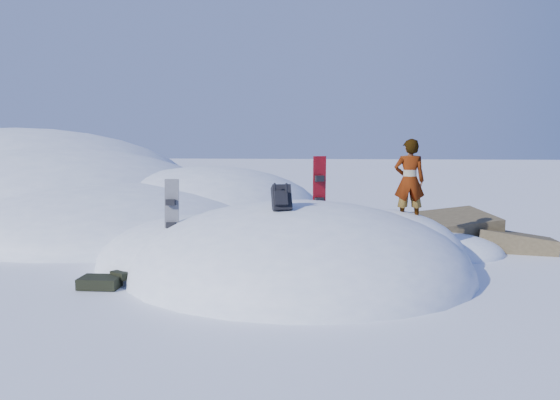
# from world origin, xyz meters

# --- Properties ---
(ground) EXTENTS (120.00, 120.00, 0.00)m
(ground) POSITION_xyz_m (0.00, 0.00, 0.00)
(ground) COLOR white
(ground) RESTS_ON ground
(snow_mound) EXTENTS (8.00, 6.00, 3.00)m
(snow_mound) POSITION_xyz_m (-0.17, 0.24, 0.00)
(snow_mound) COLOR white
(snow_mound) RESTS_ON ground
(snow_ridge) EXTENTS (21.50, 18.50, 6.40)m
(snow_ridge) POSITION_xyz_m (-10.43, 9.85, 0.00)
(snow_ridge) COLOR white
(snow_ridge) RESTS_ON ground
(rock_outcrop) EXTENTS (4.68, 4.41, 1.68)m
(rock_outcrop) POSITION_xyz_m (3.72, 3.01, 0.01)
(rock_outcrop) COLOR brown
(rock_outcrop) RESTS_ON ground
(snowboard_red) EXTENTS (0.28, 0.23, 1.54)m
(snowboard_red) POSITION_xyz_m (0.40, 0.56, 1.64)
(snowboard_red) COLOR red
(snowboard_red) RESTS_ON snow_mound
(snowboard_dark) EXTENTS (0.29, 0.20, 1.54)m
(snowboard_dark) POSITION_xyz_m (-2.54, -0.23, 1.20)
(snowboard_dark) COLOR black
(snowboard_dark) RESTS_ON snow_mound
(backpack) EXTENTS (0.44, 0.53, 0.58)m
(backpack) POSITION_xyz_m (-0.28, -0.79, 1.65)
(backpack) COLOR black
(backpack) RESTS_ON snow_mound
(gear_pile) EXTENTS (0.94, 0.71, 0.26)m
(gear_pile) POSITION_xyz_m (-3.54, -1.28, 0.13)
(gear_pile) COLOR black
(gear_pile) RESTS_ON ground
(person) EXTENTS (0.64, 0.42, 1.74)m
(person) POSITION_xyz_m (2.27, 0.72, 1.87)
(person) COLOR slate
(person) RESTS_ON snow_mound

